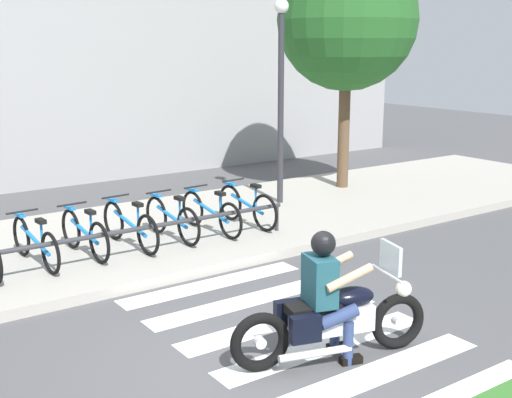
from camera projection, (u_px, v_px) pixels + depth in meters
name	position (u px, v px, depth m)	size (l,w,h in m)	color
ground_plane	(261.00, 367.00, 6.99)	(48.00, 48.00, 0.00)	#4C4C4F
sidewalk	(86.00, 246.00, 10.89)	(24.00, 4.40, 0.15)	#A8A399
crosswalk_stripe_1	(375.00, 374.00, 6.84)	(2.80, 0.40, 0.01)	white
crosswalk_stripe_2	(324.00, 345.00, 7.48)	(2.80, 0.40, 0.01)	white
crosswalk_stripe_3	(281.00, 322.00, 8.11)	(2.80, 0.40, 0.01)	white
crosswalk_stripe_4	(244.00, 301.00, 8.75)	(2.80, 0.40, 0.01)	white
crosswalk_stripe_5	(212.00, 284.00, 9.39)	(2.80, 0.40, 0.01)	white
motorcycle	(333.00, 319.00, 7.06)	(2.21, 0.90, 1.23)	black
rider	(327.00, 287.00, 6.95)	(0.72, 0.65, 1.44)	#1E4C59
bicycle_1	(35.00, 242.00, 9.67)	(0.48, 1.71, 0.74)	black
bicycle_2	(84.00, 234.00, 10.08)	(0.48, 1.60, 0.76)	black
bicycle_3	(130.00, 226.00, 10.50)	(0.48, 1.74, 0.78)	black
bicycle_4	(172.00, 219.00, 10.91)	(0.48, 1.61, 0.77)	black
bicycle_5	(211.00, 213.00, 11.33)	(0.48, 1.72, 0.76)	black
bicycle_6	(247.00, 206.00, 11.75)	(0.48, 1.64, 0.79)	black
bike_rack	(145.00, 229.00, 10.04)	(5.07, 0.07, 0.49)	#333338
street_lamp	(281.00, 85.00, 13.04)	(0.28, 0.28, 4.14)	#2D2D33
tree_near_rack	(347.00, 20.00, 14.22)	(3.03, 3.03, 5.31)	brown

